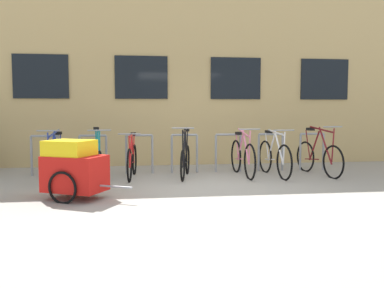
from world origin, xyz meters
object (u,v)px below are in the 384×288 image
Objects in this scene: bicycle_pink at (243,157)px; bicycle_blue at (55,160)px; bicycle_black at (185,159)px; bicycle_teal at (98,161)px; bicycle_red at (132,160)px; bicycle_maroon at (319,157)px; bicycle_white at (274,157)px; bike_trailer at (74,168)px.

bicycle_pink reaches higher than bicycle_blue.
bicycle_pink is at bearing 0.65° from bicycle_black.
bicycle_pink is at bearing 2.24° from bicycle_teal.
bicycle_blue is at bearing 178.31° from bicycle_pink.
bicycle_blue is 1.09× the size of bicycle_red.
bicycle_red is (-4.01, 0.14, -0.02)m from bicycle_maroon.
bicycle_white is at bearing -10.93° from bicycle_pink.
bike_trailer is at bearing -96.61° from bicycle_teal.
bike_trailer is (0.67, -2.02, 0.11)m from bicycle_blue.
bicycle_maroon reaches higher than bicycle_white.
bicycle_black reaches higher than bicycle_red.
bicycle_teal is 1.00× the size of bicycle_red.
bicycle_maroon is at bearing 20.15° from bike_trailer.
bicycle_blue is 2.13m from bike_trailer.
bicycle_pink is 1.10× the size of bicycle_red.
bicycle_maroon is at bearing -3.70° from bicycle_pink.
bicycle_pink is at bearing -0.87° from bicycle_red.
bicycle_black reaches higher than bicycle_pink.
bicycle_maroon reaches higher than bicycle_black.
bicycle_white is at bearing -3.11° from bicycle_red.
bicycle_black reaches higher than bicycle_white.
bicycle_black is at bearing -2.57° from bicycle_red.
bike_trailer is at bearing -159.85° from bicycle_maroon.
bicycle_red is 1.13× the size of bike_trailer.
bicycle_pink is 1.25× the size of bike_trailer.
bicycle_blue is at bearing 108.28° from bike_trailer.
bicycle_white is (3.68, -0.01, 0.02)m from bicycle_teal.
bicycle_maroon is (2.90, -0.09, 0.02)m from bicycle_black.
bicycle_teal reaches higher than bicycle_pink.
bicycle_teal is at bearing -179.87° from bicycle_maroon.
bicycle_black is at bearing 3.34° from bicycle_teal.
bicycle_black is at bearing 43.50° from bike_trailer.
bicycle_white is at bearing -3.42° from bicycle_black.
bicycle_white is at bearing -178.86° from bicycle_maroon.
bicycle_blue is at bearing 177.06° from bicycle_red.
bicycle_blue reaches higher than bicycle_white.
bicycle_blue is at bearing 176.95° from bicycle_white.
bicycle_black is 0.98× the size of bicycle_red.
bicycle_pink is at bearing 169.07° from bicycle_white.
bicycle_black is 2.66m from bicycle_blue.
bicycle_white reaches higher than bike_trailer.
bicycle_black is at bearing 178.16° from bicycle_maroon.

